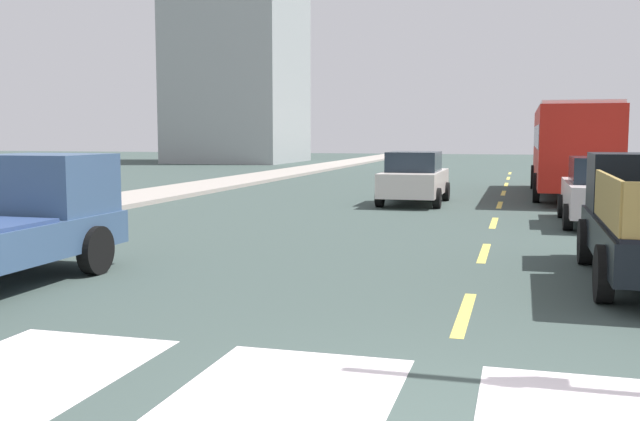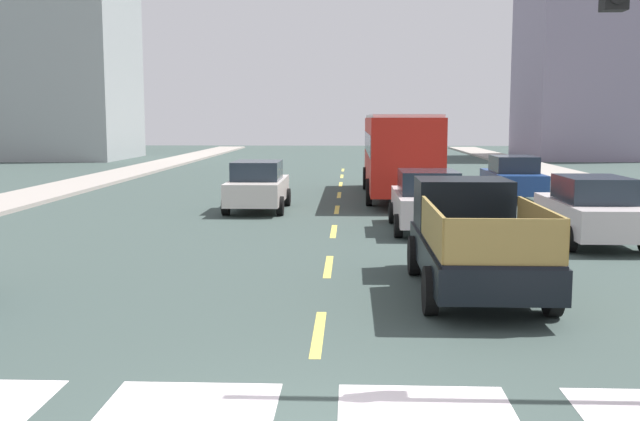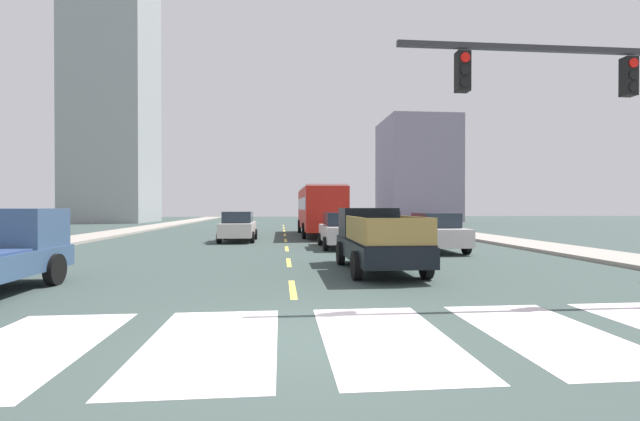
{
  "view_description": "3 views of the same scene",
  "coord_description": "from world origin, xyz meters",
  "px_view_note": "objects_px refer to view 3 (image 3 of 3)",
  "views": [
    {
      "loc": [
        0.66,
        -5.37,
        2.29
      ],
      "look_at": [
        -2.88,
        7.46,
        0.9
      ],
      "focal_mm": 41.15,
      "sensor_mm": 36.0,
      "label": 1
    },
    {
      "loc": [
        0.46,
        -6.67,
        3.18
      ],
      "look_at": [
        -0.21,
        9.58,
        1.15
      ],
      "focal_mm": 41.45,
      "sensor_mm": 36.0,
      "label": 2
    },
    {
      "loc": [
        -0.29,
        -6.4,
        2.01
      ],
      "look_at": [
        1.7,
        15.18,
        1.81
      ],
      "focal_mm": 24.03,
      "sensor_mm": 36.0,
      "label": 3
    }
  ],
  "objects_px": {
    "sedan_far": "(384,223)",
    "sedan_mid": "(434,232)",
    "city_bus": "(319,207)",
    "pickup_stakebed": "(376,240)",
    "sedan_near_left": "(238,226)",
    "sedan_near_right": "(341,230)"
  },
  "relations": [
    {
      "from": "sedan_far",
      "to": "sedan_near_right",
      "type": "xyz_separation_m",
      "value": [
        -4.2,
        -8.32,
        0.0
      ]
    },
    {
      "from": "city_bus",
      "to": "sedan_mid",
      "type": "relative_size",
      "value": 2.45
    },
    {
      "from": "pickup_stakebed",
      "to": "sedan_near_left",
      "type": "relative_size",
      "value": 1.18
    },
    {
      "from": "pickup_stakebed",
      "to": "sedan_near_right",
      "type": "relative_size",
      "value": 1.18
    },
    {
      "from": "sedan_far",
      "to": "city_bus",
      "type": "bearing_deg",
      "value": 171.95
    },
    {
      "from": "sedan_mid",
      "to": "sedan_near_right",
      "type": "bearing_deg",
      "value": 152.93
    },
    {
      "from": "sedan_mid",
      "to": "sedan_near_right",
      "type": "distance_m",
      "value": 4.43
    },
    {
      "from": "city_bus",
      "to": "sedan_mid",
      "type": "distance_m",
      "value": 11.73
    },
    {
      "from": "sedan_near_left",
      "to": "sedan_mid",
      "type": "xyz_separation_m",
      "value": [
        9.36,
        -6.36,
        0.0
      ]
    },
    {
      "from": "pickup_stakebed",
      "to": "sedan_mid",
      "type": "relative_size",
      "value": 1.18
    },
    {
      "from": "sedan_near_left",
      "to": "sedan_near_right",
      "type": "height_order",
      "value": "same"
    },
    {
      "from": "city_bus",
      "to": "sedan_far",
      "type": "relative_size",
      "value": 2.45
    },
    {
      "from": "sedan_near_left",
      "to": "sedan_near_right",
      "type": "bearing_deg",
      "value": -36.49
    },
    {
      "from": "city_bus",
      "to": "sedan_near_right",
      "type": "bearing_deg",
      "value": -86.2
    },
    {
      "from": "city_bus",
      "to": "sedan_far",
      "type": "height_order",
      "value": "city_bus"
    },
    {
      "from": "city_bus",
      "to": "sedan_near_left",
      "type": "relative_size",
      "value": 2.45
    },
    {
      "from": "city_bus",
      "to": "sedan_near_left",
      "type": "bearing_deg",
      "value": -136.44
    },
    {
      "from": "pickup_stakebed",
      "to": "sedan_near_right",
      "type": "distance_m",
      "value": 7.18
    },
    {
      "from": "sedan_far",
      "to": "sedan_mid",
      "type": "bearing_deg",
      "value": -91.99
    },
    {
      "from": "pickup_stakebed",
      "to": "sedan_mid",
      "type": "xyz_separation_m",
      "value": [
        3.87,
        5.18,
        -0.08
      ]
    },
    {
      "from": "sedan_far",
      "to": "sedan_near_left",
      "type": "relative_size",
      "value": 1.0
    },
    {
      "from": "pickup_stakebed",
      "to": "sedan_near_left",
      "type": "bearing_deg",
      "value": 118.26
    }
  ]
}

